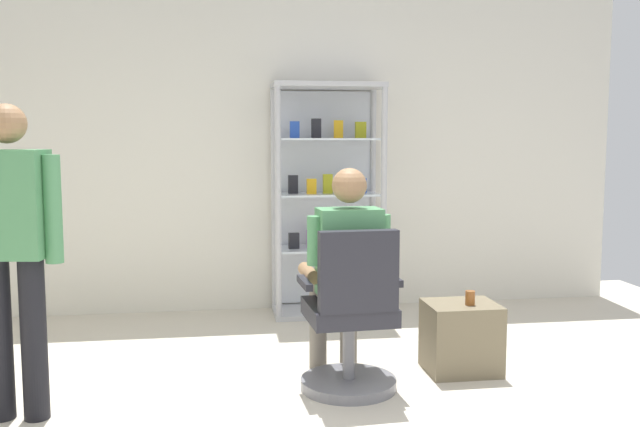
% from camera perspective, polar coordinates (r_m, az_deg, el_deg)
% --- Properties ---
extents(back_wall, '(6.00, 0.10, 2.70)m').
position_cam_1_polar(back_wall, '(5.90, -3.68, 5.18)').
color(back_wall, silver).
rests_on(back_wall, ground).
extents(display_cabinet_main, '(0.90, 0.45, 1.90)m').
position_cam_1_polar(display_cabinet_main, '(5.73, 0.52, 1.28)').
color(display_cabinet_main, '#B7B7BC').
rests_on(display_cabinet_main, ground).
extents(office_chair, '(0.58, 0.56, 0.96)m').
position_cam_1_polar(office_chair, '(4.00, 2.58, -9.19)').
color(office_chair, slate).
rests_on(office_chair, ground).
extents(seated_shopkeeper, '(0.50, 0.58, 1.29)m').
position_cam_1_polar(seated_shopkeeper, '(4.08, 2.03, -4.28)').
color(seated_shopkeeper, slate).
rests_on(seated_shopkeeper, ground).
extents(storage_crate, '(0.44, 0.37, 0.44)m').
position_cam_1_polar(storage_crate, '(4.47, 11.56, -9.98)').
color(storage_crate, '#72664C').
rests_on(storage_crate, ground).
extents(tea_glass, '(0.06, 0.06, 0.09)m').
position_cam_1_polar(tea_glass, '(4.37, 12.29, -6.82)').
color(tea_glass, brown).
rests_on(tea_glass, storage_crate).
extents(standing_customer, '(0.52, 0.27, 1.63)m').
position_cam_1_polar(standing_customer, '(3.84, -24.10, -2.14)').
color(standing_customer, black).
rests_on(standing_customer, ground).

